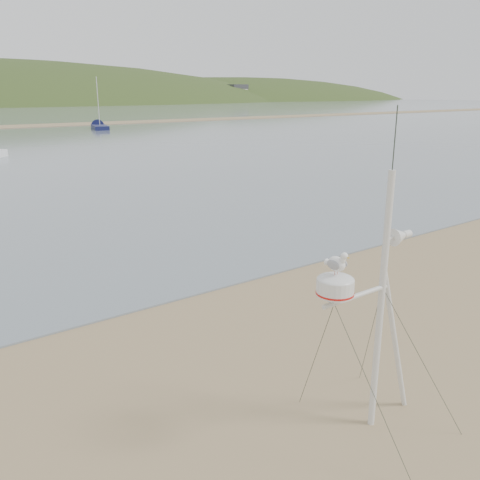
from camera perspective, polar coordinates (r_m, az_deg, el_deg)
ground at (r=7.58m, az=-13.01°, el=-21.96°), size 560.00×560.00×0.00m
mast_rig at (r=7.46m, az=15.08°, el=-12.79°), size 2.00×2.13×4.50m
sailboat_blue_far at (r=70.77m, az=-15.63°, el=12.21°), size 3.52×7.28×7.03m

